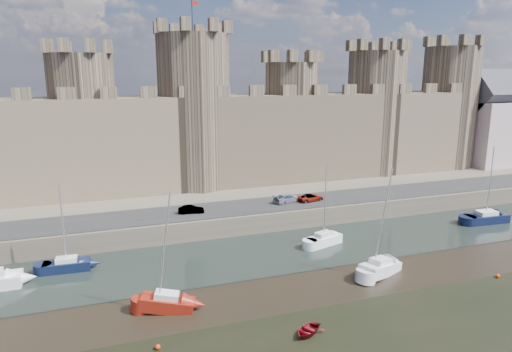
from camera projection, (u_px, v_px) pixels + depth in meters
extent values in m
cube|color=black|center=(226.00, 258.00, 50.06)|extent=(160.00, 12.00, 0.08)
cube|color=#4C443A|center=(173.00, 178.00, 82.93)|extent=(160.00, 60.00, 2.50)
cube|color=black|center=(205.00, 211.00, 58.71)|extent=(160.00, 7.00, 0.10)
cube|color=#42382B|center=(183.00, 142.00, 70.05)|extent=(100.00, 9.00, 14.00)
cylinder|color=#42382B|center=(85.00, 126.00, 64.89)|extent=(9.00, 9.00, 20.00)
cylinder|color=#42382B|center=(195.00, 112.00, 69.69)|extent=(11.00, 11.00, 23.00)
cylinder|color=black|center=(192.00, 16.00, 66.57)|extent=(0.10, 0.10, 5.00)
cube|color=maroon|center=(195.00, 3.00, 66.33)|extent=(1.00, 0.03, 0.60)
cylinder|color=#42382B|center=(291.00, 122.00, 75.26)|extent=(9.00, 9.00, 19.00)
cylinder|color=#42382B|center=(375.00, 113.00, 80.17)|extent=(10.00, 10.00, 21.00)
cylinder|color=#42382B|center=(448.00, 108.00, 85.19)|extent=(10.00, 10.00, 22.00)
cube|color=#C0A4A8|center=(487.00, 134.00, 87.03)|extent=(8.50, 9.00, 12.00)
cube|color=#38383F|center=(492.00, 93.00, 85.34)|extent=(8.50, 9.05, 9.05)
imported|color=gray|center=(191.00, 210.00, 57.56)|extent=(3.39, 1.64, 1.07)
imported|color=gray|center=(287.00, 198.00, 62.47)|extent=(4.53, 2.82, 1.23)
imported|color=gray|center=(310.00, 198.00, 63.08)|extent=(4.07, 2.41, 1.06)
cube|color=black|center=(67.00, 266.00, 46.75)|extent=(4.68, 2.04, 1.00)
cube|color=silver|center=(66.00, 259.00, 46.58)|extent=(2.11, 1.36, 0.46)
cylinder|color=silver|center=(63.00, 223.00, 45.72)|extent=(0.14, 0.14, 8.20)
cube|color=white|center=(324.00, 240.00, 53.84)|extent=(4.82, 3.00, 1.06)
cube|color=silver|center=(324.00, 234.00, 53.67)|extent=(2.27, 1.76, 0.48)
cylinder|color=silver|center=(325.00, 201.00, 52.76)|extent=(0.14, 0.14, 8.66)
cube|color=black|center=(486.00, 218.00, 61.73)|extent=(6.09, 2.70, 1.14)
cube|color=silver|center=(487.00, 213.00, 61.55)|extent=(2.75, 1.79, 0.52)
cylinder|color=silver|center=(490.00, 181.00, 60.57)|extent=(0.14, 0.14, 9.30)
cube|color=maroon|center=(167.00, 304.00, 39.06)|extent=(4.85, 3.05, 1.15)
cube|color=silver|center=(167.00, 295.00, 38.87)|extent=(2.29, 1.78, 0.52)
cylinder|color=silver|center=(165.00, 246.00, 37.88)|extent=(0.14, 0.14, 9.43)
cube|color=silver|center=(380.00, 269.00, 46.05)|extent=(5.47, 3.89, 1.20)
cube|color=silver|center=(380.00, 261.00, 45.86)|extent=(2.64, 2.19, 0.55)
cylinder|color=silver|center=(383.00, 217.00, 44.82)|extent=(0.14, 0.14, 9.81)
imported|color=maroon|center=(308.00, 331.00, 35.55)|extent=(3.47, 3.28, 0.58)
sphere|color=red|center=(158.00, 347.00, 33.62)|extent=(0.41, 0.41, 0.41)
sphere|color=#E2440A|center=(498.00, 276.00, 45.32)|extent=(0.42, 0.42, 0.42)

